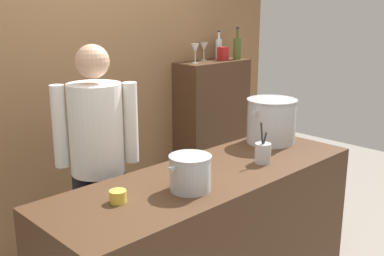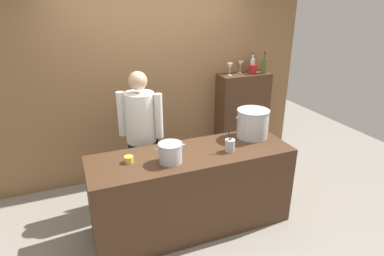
{
  "view_description": "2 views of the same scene",
  "coord_description": "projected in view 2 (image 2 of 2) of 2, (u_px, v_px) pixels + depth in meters",
  "views": [
    {
      "loc": [
        -1.92,
        -1.81,
        1.88
      ],
      "look_at": [
        0.23,
        0.39,
        1.07
      ],
      "focal_mm": 43.25,
      "sensor_mm": 36.0,
      "label": 1
    },
    {
      "loc": [
        -1.11,
        -2.79,
        2.4
      ],
      "look_at": [
        0.13,
        0.33,
        1.04
      ],
      "focal_mm": 30.22,
      "sensor_mm": 36.0,
      "label": 2
    }
  ],
  "objects": [
    {
      "name": "brick_back_panel",
      "position": [
        153.0,
        69.0,
        4.32
      ],
      "size": [
        4.4,
        0.1,
        3.0
      ],
      "primitive_type": "cube",
      "color": "olive",
      "rests_on": "ground_plane"
    },
    {
      "name": "stockpot_small",
      "position": [
        170.0,
        153.0,
        3.13
      ],
      "size": [
        0.3,
        0.24,
        0.2
      ],
      "color": "#B7BABF",
      "rests_on": "prep_counter"
    },
    {
      "name": "wine_bottle_clear",
      "position": [
        252.0,
        65.0,
        4.73
      ],
      "size": [
        0.06,
        0.06,
        0.27
      ],
      "color": "silver",
      "rests_on": "bar_cabinet"
    },
    {
      "name": "utensil_crock",
      "position": [
        230.0,
        145.0,
        3.36
      ],
      "size": [
        0.1,
        0.1,
        0.27
      ],
      "color": "#B7BABF",
      "rests_on": "prep_counter"
    },
    {
      "name": "ground_plane",
      "position": [
        192.0,
        224.0,
        3.68
      ],
      "size": [
        8.0,
        8.0,
        0.0
      ],
      "primitive_type": "plane",
      "color": "gray"
    },
    {
      "name": "spice_tin_red",
      "position": [
        253.0,
        69.0,
        4.63
      ],
      "size": [
        0.08,
        0.08,
        0.13
      ],
      "primitive_type": "cube",
      "color": "red",
      "rests_on": "bar_cabinet"
    },
    {
      "name": "chef",
      "position": [
        141.0,
        131.0,
        3.73
      ],
      "size": [
        0.47,
        0.41,
        1.66
      ],
      "rotation": [
        0.0,
        0.0,
        2.6
      ],
      "color": "black",
      "rests_on": "ground_plane"
    },
    {
      "name": "wine_glass_wide",
      "position": [
        230.0,
        66.0,
        4.49
      ],
      "size": [
        0.08,
        0.08,
        0.18
      ],
      "color": "silver",
      "rests_on": "bar_cabinet"
    },
    {
      "name": "butter_jar",
      "position": [
        129.0,
        159.0,
        3.14
      ],
      "size": [
        0.09,
        0.09,
        0.06
      ],
      "primitive_type": "cylinder",
      "color": "yellow",
      "rests_on": "prep_counter"
    },
    {
      "name": "wine_bottle_olive",
      "position": [
        264.0,
        66.0,
        4.63
      ],
      "size": [
        0.08,
        0.08,
        0.31
      ],
      "color": "#475123",
      "rests_on": "bar_cabinet"
    },
    {
      "name": "prep_counter",
      "position": [
        192.0,
        190.0,
        3.51
      ],
      "size": [
        2.14,
        0.7,
        0.9
      ],
      "primitive_type": "cube",
      "color": "#472D1C",
      "rests_on": "ground_plane"
    },
    {
      "name": "wine_glass_tall",
      "position": [
        240.0,
        64.0,
        4.67
      ],
      "size": [
        0.08,
        0.08,
        0.17
      ],
      "color": "silver",
      "rests_on": "bar_cabinet"
    },
    {
      "name": "stockpot_large",
      "position": [
        253.0,
        123.0,
        3.68
      ],
      "size": [
        0.43,
        0.37,
        0.32
      ],
      "color": "#B7BABF",
      "rests_on": "prep_counter"
    },
    {
      "name": "bar_cabinet",
      "position": [
        242.0,
        119.0,
        4.89
      ],
      "size": [
        0.76,
        0.32,
        1.38
      ],
      "primitive_type": "cube",
      "color": "#472D1C",
      "rests_on": "ground_plane"
    }
  ]
}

